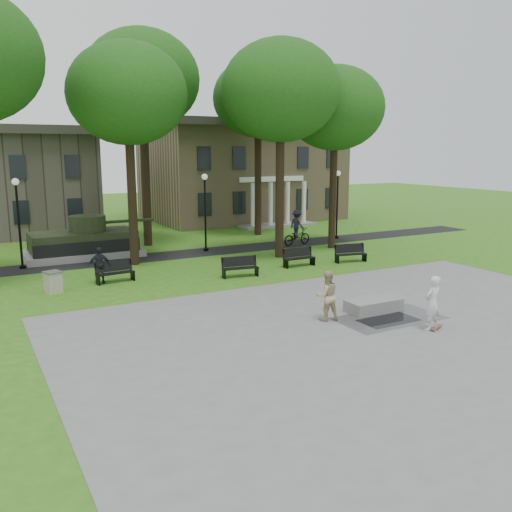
% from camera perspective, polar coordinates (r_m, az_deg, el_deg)
% --- Properties ---
extents(ground, '(120.00, 120.00, 0.00)m').
position_cam_1_polar(ground, '(22.85, 5.99, -4.56)').
color(ground, '#316016').
rests_on(ground, ground).
extents(plaza, '(22.00, 16.00, 0.02)m').
position_cam_1_polar(plaza, '(19.15, 14.60, -7.96)').
color(plaza, gray).
rests_on(plaza, ground).
extents(footpath, '(44.00, 2.60, 0.01)m').
position_cam_1_polar(footpath, '(33.15, -5.88, 0.38)').
color(footpath, black).
rests_on(footpath, ground).
extents(building_right, '(17.00, 12.00, 8.60)m').
position_cam_1_polar(building_right, '(49.53, -1.59, 9.03)').
color(building_right, '#9E8460').
rests_on(building_right, ground).
extents(tree_1, '(6.20, 6.20, 11.63)m').
position_cam_1_polar(tree_1, '(29.80, -13.37, 16.23)').
color(tree_1, black).
rests_on(tree_1, ground).
extents(tree_2, '(6.60, 6.60, 12.16)m').
position_cam_1_polar(tree_2, '(31.20, 2.61, 16.93)').
color(tree_2, black).
rests_on(tree_2, ground).
extents(tree_3, '(6.00, 6.00, 11.19)m').
position_cam_1_polar(tree_3, '(34.48, 8.33, 15.08)').
color(tree_3, black).
rests_on(tree_3, ground).
extents(tree_4, '(7.20, 7.20, 13.50)m').
position_cam_1_polar(tree_4, '(35.90, -11.93, 17.68)').
color(tree_4, black).
rests_on(tree_4, ground).
extents(tree_5, '(6.40, 6.40, 12.44)m').
position_cam_1_polar(tree_5, '(39.63, 0.21, 16.22)').
color(tree_5, black).
rests_on(tree_5, ground).
extents(lamp_left, '(0.36, 0.36, 4.73)m').
position_cam_1_polar(lamp_left, '(30.64, -23.74, 3.89)').
color(lamp_left, black).
rests_on(lamp_left, ground).
extents(lamp_mid, '(0.36, 0.36, 4.73)m').
position_cam_1_polar(lamp_mid, '(33.22, -5.38, 5.27)').
color(lamp_mid, black).
rests_on(lamp_mid, ground).
extents(lamp_right, '(0.36, 0.36, 4.73)m').
position_cam_1_polar(lamp_right, '(38.28, 8.56, 5.97)').
color(lamp_right, black).
rests_on(lamp_right, ground).
extents(tank_monument, '(7.45, 3.40, 2.40)m').
position_cam_1_polar(tank_monument, '(33.05, -17.65, 1.38)').
color(tank_monument, gray).
rests_on(tank_monument, ground).
extents(puddle, '(2.20, 1.20, 0.00)m').
position_cam_1_polar(puddle, '(20.53, 13.79, -6.59)').
color(puddle, black).
rests_on(puddle, plaza).
extents(concrete_block, '(2.21, 1.02, 0.45)m').
position_cam_1_polar(concrete_block, '(21.53, 12.28, -5.06)').
color(concrete_block, gray).
rests_on(concrete_block, plaza).
extents(skateboard, '(0.80, 0.48, 0.07)m').
position_cam_1_polar(skateboard, '(20.04, 18.42, -7.19)').
color(skateboard, brown).
rests_on(skateboard, plaza).
extents(skateboarder, '(0.76, 0.56, 1.91)m').
position_cam_1_polar(skateboarder, '(19.64, 18.09, -4.73)').
color(skateboarder, silver).
rests_on(skateboarder, plaza).
extents(friend_watching, '(1.03, 0.88, 1.86)m').
position_cam_1_polar(friend_watching, '(19.88, 7.45, -4.15)').
color(friend_watching, tan).
rests_on(friend_watching, plaza).
extents(pedestrian_walker, '(1.04, 0.52, 1.71)m').
position_cam_1_polar(pedestrian_walker, '(26.29, -16.16, -0.94)').
color(pedestrian_walker, black).
rests_on(pedestrian_walker, ground).
extents(cyclist, '(2.22, 1.30, 2.32)m').
position_cam_1_polar(cyclist, '(35.57, 4.33, 2.68)').
color(cyclist, black).
rests_on(cyclist, ground).
extents(park_bench_0, '(1.84, 0.72, 1.00)m').
position_cam_1_polar(park_bench_0, '(26.37, -14.65, -1.57)').
color(park_bench_0, black).
rests_on(park_bench_0, ground).
extents(park_bench_1, '(1.85, 0.78, 1.00)m').
position_cam_1_polar(park_bench_1, '(26.61, -1.75, -1.09)').
color(park_bench_1, black).
rests_on(park_bench_1, ground).
extents(park_bench_2, '(1.80, 0.53, 1.00)m').
position_cam_1_polar(park_bench_2, '(29.08, 4.49, -0.07)').
color(park_bench_2, black).
rests_on(park_bench_2, ground).
extents(park_bench_3, '(1.85, 0.85, 1.00)m').
position_cam_1_polar(park_bench_3, '(30.56, 9.86, 0.35)').
color(park_bench_3, black).
rests_on(park_bench_3, ground).
extents(trash_bin, '(0.83, 0.83, 0.96)m').
position_cam_1_polar(trash_bin, '(25.24, -20.58, -2.57)').
color(trash_bin, '#A39986').
rests_on(trash_bin, ground).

